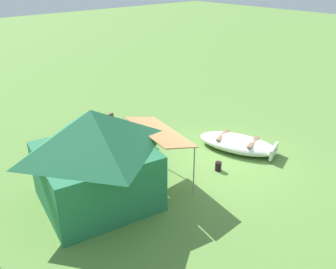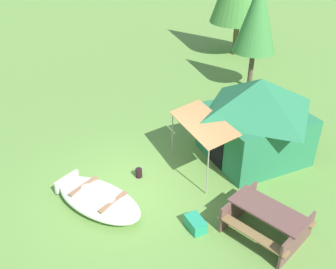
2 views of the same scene
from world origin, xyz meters
TOP-DOWN VIEW (x-y plane):
  - ground_plane at (0.00, 0.00)m, footprint 80.00×80.00m
  - beached_rowboat at (0.08, -1.05)m, footprint 2.98×2.07m
  - canvas_cabin_tent at (0.69, 4.10)m, footprint 3.34×4.30m
  - picnic_table at (3.31, 1.82)m, footprint 2.04×1.80m
  - cooler_box at (2.21, 0.54)m, footprint 0.62×0.44m
  - fuel_can at (-0.40, 0.49)m, footprint 0.26×0.26m

SIDE VIEW (x-z plane):
  - ground_plane at x=0.00m, z-range 0.00..0.00m
  - fuel_can at x=-0.40m, z-range 0.00..0.28m
  - cooler_box at x=2.21m, z-range 0.00..0.31m
  - beached_rowboat at x=0.08m, z-range 0.01..0.48m
  - picnic_table at x=3.31m, z-range 0.10..0.88m
  - canvas_cabin_tent at x=0.69m, z-range 0.05..2.68m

